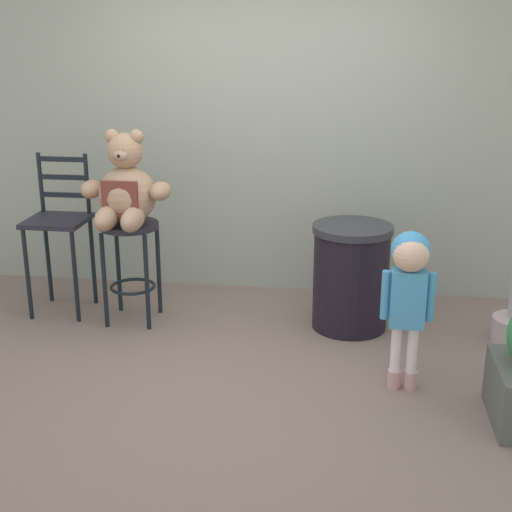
{
  "coord_description": "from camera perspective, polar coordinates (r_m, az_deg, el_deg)",
  "views": [
    {
      "loc": [
        0.68,
        -3.76,
        2.05
      ],
      "look_at": [
        0.1,
        0.57,
        0.63
      ],
      "focal_mm": 49.2,
      "sensor_mm": 36.0,
      "label": 1
    }
  ],
  "objects": [
    {
      "name": "ground_plane",
      "position": [
        4.34,
        -2.37,
        -10.18
      ],
      "size": [
        24.0,
        24.0,
        0.0
      ],
      "primitive_type": "plane",
      "color": "#796358"
    },
    {
      "name": "building_wall",
      "position": [
        5.62,
        0.68,
        16.96
      ],
      "size": [
        6.05,
        0.3,
        3.89
      ],
      "primitive_type": "cube",
      "color": "#949D8D",
      "rests_on": "ground_plane"
    },
    {
      "name": "bar_stool_with_teddy",
      "position": [
        5.1,
        -10.15,
        0.45
      ],
      "size": [
        0.41,
        0.41,
        0.74
      ],
      "color": "#22202A",
      "rests_on": "ground_plane"
    },
    {
      "name": "teddy_bear",
      "position": [
        4.96,
        -10.54,
        5.25
      ],
      "size": [
        0.63,
        0.57,
        0.66
      ],
      "color": "tan",
      "rests_on": "bar_stool_with_teddy"
    },
    {
      "name": "child_walking",
      "position": [
        4.09,
        12.34,
        -1.68
      ],
      "size": [
        0.31,
        0.24,
        0.97
      ],
      "rotation": [
        0.0,
        0.0,
        -1.34
      ],
      "color": "#C69692",
      "rests_on": "ground_plane"
    },
    {
      "name": "trash_bin",
      "position": [
        5.0,
        7.71,
        -1.66
      ],
      "size": [
        0.56,
        0.56,
        0.76
      ],
      "color": "black",
      "rests_on": "ground_plane"
    },
    {
      "name": "bar_chair_empty",
      "position": [
        5.38,
        -15.71,
        2.36
      ],
      "size": [
        0.43,
        0.43,
        1.18
      ],
      "color": "#22202A",
      "rests_on": "ground_plane"
    }
  ]
}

